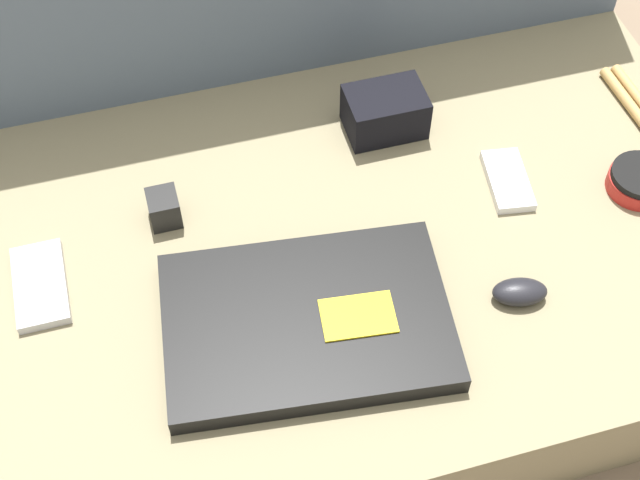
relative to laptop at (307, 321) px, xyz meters
name	(u,v)px	position (x,y,z in m)	size (l,w,h in m)	color
ground_plane	(320,309)	(0.05, 0.11, -0.16)	(8.00, 8.00, 0.00)	#7A6651
couch_seat	(320,280)	(0.05, 0.11, -0.09)	(1.19, 0.67, 0.15)	#847A5B
laptop	(307,321)	(0.00, 0.00, 0.00)	(0.37, 0.28, 0.03)	black
computer_mouse	(520,292)	(0.27, -0.03, 0.00)	(0.08, 0.05, 0.03)	black
speaker_puck	(640,181)	(0.50, 0.09, 0.00)	(0.09, 0.09, 0.03)	red
phone_silver	(508,180)	(0.33, 0.15, -0.01)	(0.07, 0.11, 0.01)	silver
phone_black	(40,285)	(-0.31, 0.15, -0.01)	(0.07, 0.13, 0.01)	#B7B7BC
camera_pouch	(385,112)	(0.20, 0.30, 0.02)	(0.11, 0.08, 0.07)	black
charger_brick	(164,208)	(-0.14, 0.22, 0.01)	(0.04, 0.05, 0.05)	black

